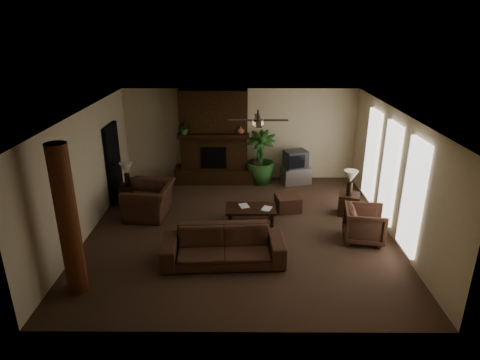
{
  "coord_description": "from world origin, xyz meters",
  "views": [
    {
      "loc": [
        0.05,
        -8.74,
        4.61
      ],
      "look_at": [
        0.0,
        0.4,
        1.1
      ],
      "focal_mm": 30.82,
      "sensor_mm": 36.0,
      "label": 1
    }
  ],
  "objects_px": {
    "log_column": "(68,222)",
    "floor_vase": "(254,169)",
    "armchair_right": "(365,223)",
    "lamp_right": "(351,178)",
    "coffee_table": "(251,210)",
    "tv_stand": "(296,175)",
    "ottoman": "(288,203)",
    "side_table_left": "(130,195)",
    "floor_plant": "(260,169)",
    "lamp_left": "(126,170)",
    "armchair_left": "(149,195)",
    "side_table_right": "(349,204)",
    "sofa": "(223,240)"
  },
  "relations": [
    {
      "from": "floor_vase",
      "to": "log_column",
      "type": "bearing_deg",
      "value": -121.73
    },
    {
      "from": "armchair_right",
      "to": "armchair_left",
      "type": "bearing_deg",
      "value": 85.19
    },
    {
      "from": "coffee_table",
      "to": "lamp_left",
      "type": "height_order",
      "value": "lamp_left"
    },
    {
      "from": "coffee_table",
      "to": "tv_stand",
      "type": "height_order",
      "value": "tv_stand"
    },
    {
      "from": "sofa",
      "to": "lamp_right",
      "type": "distance_m",
      "value": 3.81
    },
    {
      "from": "floor_vase",
      "to": "lamp_right",
      "type": "height_order",
      "value": "lamp_right"
    },
    {
      "from": "lamp_left",
      "to": "side_table_right",
      "type": "height_order",
      "value": "lamp_left"
    },
    {
      "from": "floor_vase",
      "to": "floor_plant",
      "type": "distance_m",
      "value": 0.18
    },
    {
      "from": "armchair_right",
      "to": "lamp_right",
      "type": "bearing_deg",
      "value": 11.22
    },
    {
      "from": "armchair_left",
      "to": "side_table_right",
      "type": "distance_m",
      "value": 5.07
    },
    {
      "from": "side_table_right",
      "to": "armchair_left",
      "type": "bearing_deg",
      "value": -178.98
    },
    {
      "from": "floor_vase",
      "to": "lamp_left",
      "type": "distance_m",
      "value": 3.84
    },
    {
      "from": "log_column",
      "to": "floor_plant",
      "type": "xyz_separation_m",
      "value": [
        3.55,
        5.48,
        -0.95
      ]
    },
    {
      "from": "armchair_left",
      "to": "tv_stand",
      "type": "relative_size",
      "value": 1.48
    },
    {
      "from": "log_column",
      "to": "armchair_right",
      "type": "xyz_separation_m",
      "value": [
        5.73,
        1.88,
        -0.96
      ]
    },
    {
      "from": "ottoman",
      "to": "floor_vase",
      "type": "height_order",
      "value": "floor_vase"
    },
    {
      "from": "coffee_table",
      "to": "lamp_right",
      "type": "relative_size",
      "value": 1.85
    },
    {
      "from": "coffee_table",
      "to": "side_table_left",
      "type": "bearing_deg",
      "value": 160.66
    },
    {
      "from": "sofa",
      "to": "tv_stand",
      "type": "relative_size",
      "value": 2.9
    },
    {
      "from": "floor_vase",
      "to": "side_table_left",
      "type": "height_order",
      "value": "floor_vase"
    },
    {
      "from": "armchair_left",
      "to": "lamp_left",
      "type": "bearing_deg",
      "value": -127.12
    },
    {
      "from": "lamp_left",
      "to": "floor_plant",
      "type": "bearing_deg",
      "value": 25.48
    },
    {
      "from": "coffee_table",
      "to": "lamp_right",
      "type": "height_order",
      "value": "lamp_right"
    },
    {
      "from": "log_column",
      "to": "lamp_right",
      "type": "height_order",
      "value": "log_column"
    },
    {
      "from": "lamp_left",
      "to": "lamp_right",
      "type": "height_order",
      "value": "same"
    },
    {
      "from": "lamp_left",
      "to": "side_table_right",
      "type": "relative_size",
      "value": 1.18
    },
    {
      "from": "side_table_right",
      "to": "side_table_left",
      "type": "bearing_deg",
      "value": 174.25
    },
    {
      "from": "sofa",
      "to": "lamp_right",
      "type": "xyz_separation_m",
      "value": [
        3.06,
        2.2,
        0.52
      ]
    },
    {
      "from": "log_column",
      "to": "armchair_right",
      "type": "height_order",
      "value": "log_column"
    },
    {
      "from": "log_column",
      "to": "tv_stand",
      "type": "distance_m",
      "value": 7.23
    },
    {
      "from": "log_column",
      "to": "floor_vase",
      "type": "relative_size",
      "value": 3.64
    },
    {
      "from": "ottoman",
      "to": "tv_stand",
      "type": "distance_m",
      "value": 2.0
    },
    {
      "from": "side_table_left",
      "to": "side_table_right",
      "type": "xyz_separation_m",
      "value": [
        5.75,
        -0.58,
        0.0
      ]
    },
    {
      "from": "sofa",
      "to": "floor_plant",
      "type": "bearing_deg",
      "value": 75.21
    },
    {
      "from": "log_column",
      "to": "coffee_table",
      "type": "height_order",
      "value": "log_column"
    },
    {
      "from": "lamp_right",
      "to": "armchair_right",
      "type": "bearing_deg",
      "value": -88.08
    },
    {
      "from": "log_column",
      "to": "armchair_right",
      "type": "relative_size",
      "value": 3.2
    },
    {
      "from": "floor_vase",
      "to": "floor_plant",
      "type": "height_order",
      "value": "floor_plant"
    },
    {
      "from": "ottoman",
      "to": "lamp_right",
      "type": "height_order",
      "value": "lamp_right"
    },
    {
      "from": "sofa",
      "to": "side_table_left",
      "type": "height_order",
      "value": "sofa"
    },
    {
      "from": "ottoman",
      "to": "lamp_right",
      "type": "bearing_deg",
      "value": -10.82
    },
    {
      "from": "ottoman",
      "to": "lamp_left",
      "type": "xyz_separation_m",
      "value": [
        -4.22,
        0.3,
        0.8
      ]
    },
    {
      "from": "side_table_right",
      "to": "lamp_left",
      "type": "bearing_deg",
      "value": 174.76
    },
    {
      "from": "armchair_right",
      "to": "tv_stand",
      "type": "distance_m",
      "value": 3.71
    },
    {
      "from": "coffee_table",
      "to": "floor_plant",
      "type": "relative_size",
      "value": 0.75
    },
    {
      "from": "ottoman",
      "to": "side_table_left",
      "type": "relative_size",
      "value": 1.09
    },
    {
      "from": "sofa",
      "to": "lamp_left",
      "type": "bearing_deg",
      "value": 130.42
    },
    {
      "from": "log_column",
      "to": "side_table_left",
      "type": "relative_size",
      "value": 5.09
    },
    {
      "from": "coffee_table",
      "to": "floor_plant",
      "type": "distance_m",
      "value": 2.81
    },
    {
      "from": "log_column",
      "to": "floor_plant",
      "type": "bearing_deg",
      "value": 57.09
    }
  ]
}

